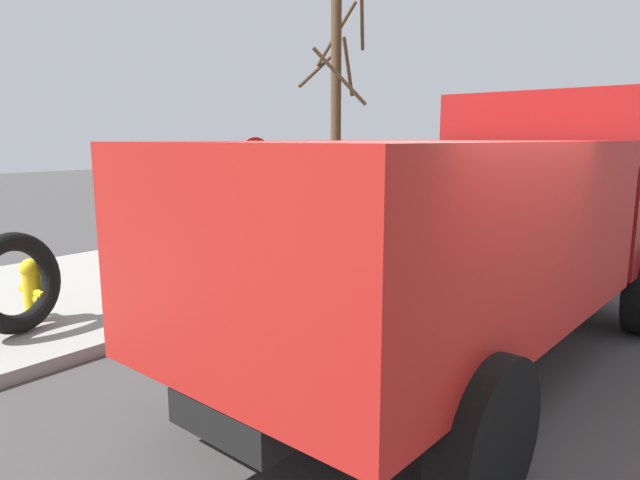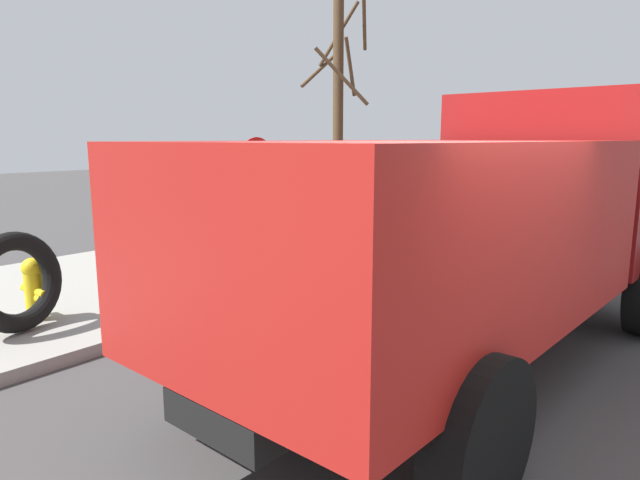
# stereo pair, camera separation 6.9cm
# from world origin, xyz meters

# --- Properties ---
(ground_plane) EXTENTS (80.00, 80.00, 0.00)m
(ground_plane) POSITION_xyz_m (0.00, 0.00, 0.00)
(ground_plane) COLOR #423F3F
(sidewalk_curb) EXTENTS (36.00, 5.00, 0.15)m
(sidewalk_curb) POSITION_xyz_m (0.00, 6.50, 0.07)
(sidewalk_curb) COLOR #99968E
(sidewalk_curb) RESTS_ON ground
(fire_hydrant) EXTENTS (0.26, 0.58, 0.80)m
(fire_hydrant) POSITION_xyz_m (-0.77, 5.40, 0.58)
(fire_hydrant) COLOR yellow
(fire_hydrant) RESTS_ON sidewalk_curb
(loose_tire) EXTENTS (1.24, 0.61, 1.21)m
(loose_tire) POSITION_xyz_m (-1.10, 5.10, 0.76)
(loose_tire) COLOR black
(loose_tire) RESTS_ON sidewalk_curb
(stop_sign) EXTENTS (0.76, 0.08, 2.29)m
(stop_sign) POSITION_xyz_m (2.41, 4.63, 1.74)
(stop_sign) COLOR gray
(stop_sign) RESTS_ON sidewalk_curb
(dump_truck_red) EXTENTS (7.09, 3.02, 3.00)m
(dump_truck_red) POSITION_xyz_m (1.92, 0.73, 1.61)
(dump_truck_red) COLOR red
(dump_truck_red) RESTS_ON ground
(bare_tree) EXTENTS (1.45, 1.39, 5.04)m
(bare_tree) POSITION_xyz_m (5.16, 5.10, 2.82)
(bare_tree) COLOR #4C3823
(bare_tree) RESTS_ON sidewalk_curb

